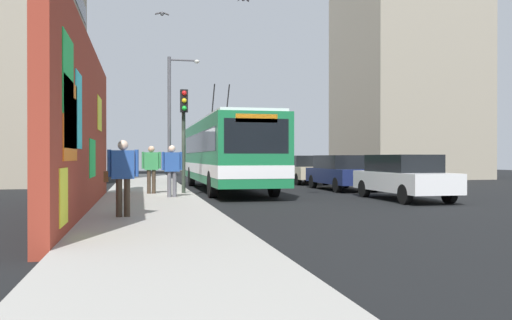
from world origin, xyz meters
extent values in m
plane|color=black|center=(0.00, 0.00, 0.00)|extent=(80.00, 80.00, 0.00)
cube|color=#9E9B93|center=(0.00, 1.60, 0.07)|extent=(48.00, 3.20, 0.15)
cube|color=maroon|center=(-4.65, 3.35, 2.27)|extent=(12.71, 0.30, 4.55)
cube|color=green|center=(-4.31, 3.19, 1.47)|extent=(1.70, 0.02, 1.02)
cube|color=orange|center=(-8.81, 3.19, 2.17)|extent=(1.87, 0.02, 1.49)
cube|color=yellow|center=(-1.78, 3.19, 2.87)|extent=(1.60, 0.02, 1.05)
cube|color=#33D8E5|center=(-8.83, 3.19, 2.15)|extent=(1.75, 0.02, 0.98)
cube|color=green|center=(-9.09, 3.19, 2.95)|extent=(1.37, 0.02, 1.43)
cube|color=yellow|center=(-9.69, 3.19, 0.83)|extent=(0.92, 0.02, 0.96)
cube|color=#33D8E5|center=(-7.48, 3.19, 2.47)|extent=(1.07, 0.02, 1.60)
cube|color=black|center=(12.58, 5.46, 4.40)|extent=(9.32, 0.04, 1.10)
cube|color=black|center=(12.58, 5.46, 7.60)|extent=(9.32, 0.04, 1.10)
cube|color=#9E937F|center=(15.90, -17.00, 10.81)|extent=(9.19, 8.39, 21.62)
cube|color=black|center=(15.90, -21.21, 4.40)|extent=(7.81, 0.04, 1.10)
cube|color=black|center=(15.90, -21.21, 7.60)|extent=(7.81, 0.04, 1.10)
cube|color=black|center=(15.90, -21.21, 10.80)|extent=(7.81, 0.04, 1.10)
cube|color=#19723F|center=(4.00, -1.80, 1.74)|extent=(12.50, 2.57, 2.58)
cube|color=silver|center=(4.00, -1.80, 3.09)|extent=(12.00, 2.36, 0.12)
cube|color=white|center=(4.00, -1.80, 1.00)|extent=(12.52, 2.59, 0.44)
cube|color=black|center=(-2.23, -1.80, 2.19)|extent=(0.04, 2.18, 1.16)
cube|color=black|center=(4.00, -1.80, 2.12)|extent=(11.50, 2.60, 0.82)
cube|color=orange|center=(-2.22, -1.80, 2.78)|extent=(0.06, 1.41, 0.28)
cylinder|color=black|center=(5.87, -2.15, 3.93)|extent=(1.43, 0.06, 2.00)
cylinder|color=black|center=(5.87, -1.45, 3.93)|extent=(1.43, 0.06, 2.00)
cylinder|color=black|center=(0.00, -2.96, 0.50)|extent=(1.00, 0.28, 1.00)
cylinder|color=black|center=(0.00, -0.64, 0.50)|extent=(1.00, 0.28, 1.00)
cylinder|color=black|center=(8.00, -2.96, 0.50)|extent=(1.00, 0.28, 1.00)
cylinder|color=black|center=(8.00, -0.64, 0.50)|extent=(1.00, 0.28, 1.00)
cube|color=white|center=(-2.40, -7.00, 0.65)|extent=(4.66, 1.76, 0.66)
cube|color=black|center=(-2.30, -7.00, 1.28)|extent=(2.79, 1.58, 0.60)
cylinder|color=black|center=(-3.93, -7.78, 0.32)|extent=(0.64, 0.22, 0.64)
cylinder|color=black|center=(-3.93, -6.22, 0.32)|extent=(0.64, 0.22, 0.64)
cylinder|color=black|center=(-0.86, -7.78, 0.32)|extent=(0.64, 0.22, 0.64)
cylinder|color=black|center=(-0.86, -6.22, 0.32)|extent=(0.64, 0.22, 0.64)
cube|color=navy|center=(3.29, -7.00, 0.65)|extent=(4.80, 1.87, 0.66)
cube|color=black|center=(3.38, -7.00, 1.28)|extent=(2.88, 1.68, 0.60)
cylinder|color=black|center=(1.70, -7.84, 0.32)|extent=(0.64, 0.22, 0.64)
cylinder|color=black|center=(1.70, -6.16, 0.32)|extent=(0.64, 0.22, 0.64)
cylinder|color=black|center=(4.87, -7.84, 0.32)|extent=(0.64, 0.22, 0.64)
cylinder|color=black|center=(4.87, -6.16, 0.32)|extent=(0.64, 0.22, 0.64)
cube|color=#C6B793|center=(9.11, -7.00, 0.65)|extent=(4.87, 1.75, 0.66)
cube|color=black|center=(9.21, -7.00, 1.28)|extent=(2.92, 1.58, 0.60)
cylinder|color=black|center=(7.50, -7.78, 0.32)|extent=(0.64, 0.22, 0.64)
cylinder|color=black|center=(7.50, -6.22, 0.32)|extent=(0.64, 0.22, 0.64)
cylinder|color=black|center=(10.71, -7.78, 0.32)|extent=(0.64, 0.22, 0.64)
cylinder|color=black|center=(10.71, -6.22, 0.32)|extent=(0.64, 0.22, 0.64)
cube|color=#B21E19|center=(15.31, -7.00, 0.65)|extent=(4.58, 1.79, 0.66)
cube|color=black|center=(15.40, -7.00, 1.28)|extent=(2.75, 1.61, 0.60)
cylinder|color=black|center=(13.80, -7.79, 0.32)|extent=(0.64, 0.22, 0.64)
cylinder|color=black|center=(13.80, -6.21, 0.32)|extent=(0.64, 0.22, 0.64)
cylinder|color=black|center=(16.82, -7.79, 0.32)|extent=(0.64, 0.22, 0.64)
cylinder|color=black|center=(16.82, -6.21, 0.32)|extent=(0.64, 0.22, 0.64)
cylinder|color=#3F3326|center=(-6.82, 2.23, 0.58)|extent=(0.14, 0.14, 0.86)
cylinder|color=#3F3326|center=(-6.82, 2.40, 0.58)|extent=(0.14, 0.14, 0.86)
cube|color=#264C99|center=(-6.82, 2.31, 1.33)|extent=(0.22, 0.50, 0.64)
cylinder|color=#264C99|center=(-6.82, 2.01, 1.36)|extent=(0.09, 0.09, 0.61)
cylinder|color=#264C99|center=(-6.82, 2.61, 1.36)|extent=(0.09, 0.09, 0.61)
sphere|color=beige|center=(-6.82, 2.31, 1.76)|extent=(0.23, 0.23, 0.23)
cube|color=#593319|center=(-6.82, 2.68, 1.06)|extent=(0.14, 0.10, 0.24)
cylinder|color=#3F3326|center=(0.66, 1.45, 0.59)|extent=(0.14, 0.14, 0.87)
cylinder|color=#3F3326|center=(0.66, 1.63, 0.59)|extent=(0.14, 0.14, 0.87)
cube|color=#338C4C|center=(0.66, 1.54, 1.35)|extent=(0.22, 0.51, 0.65)
cylinder|color=#338C4C|center=(0.66, 1.23, 1.38)|extent=(0.09, 0.09, 0.62)
cylinder|color=#338C4C|center=(0.66, 1.84, 1.38)|extent=(0.09, 0.09, 0.62)
sphere|color=tan|center=(0.66, 1.54, 1.79)|extent=(0.24, 0.24, 0.24)
cylinder|color=#595960|center=(-1.20, 0.81, 0.58)|extent=(0.14, 0.14, 0.86)
cylinder|color=#595960|center=(-1.20, 0.98, 0.58)|extent=(0.14, 0.14, 0.86)
cube|color=#264C99|center=(-1.20, 0.89, 1.33)|extent=(0.22, 0.50, 0.65)
cylinder|color=#264C99|center=(-1.20, 0.59, 1.37)|extent=(0.09, 0.09, 0.61)
cylinder|color=#264C99|center=(-1.20, 1.20, 1.37)|extent=(0.09, 0.09, 0.61)
sphere|color=beige|center=(-1.20, 0.89, 1.77)|extent=(0.23, 0.23, 0.23)
cylinder|color=#2D382D|center=(0.72, 0.35, 2.09)|extent=(0.14, 0.14, 3.88)
cube|color=black|center=(0.50, 0.35, 3.58)|extent=(0.20, 0.28, 0.84)
sphere|color=red|center=(0.39, 0.35, 3.86)|extent=(0.18, 0.18, 0.18)
sphere|color=yellow|center=(0.39, 0.35, 3.58)|extent=(0.18, 0.18, 0.18)
sphere|color=green|center=(0.39, 0.35, 3.30)|extent=(0.18, 0.18, 0.18)
cylinder|color=#4C4C51|center=(8.77, 0.45, 3.46)|extent=(0.18, 0.18, 6.62)
cylinder|color=#4C4C51|center=(8.77, -0.28, 6.62)|extent=(0.10, 1.46, 0.10)
ellipsoid|color=silver|center=(8.77, -1.01, 6.57)|extent=(0.44, 0.28, 0.20)
ellipsoid|color=slate|center=(2.31, 1.08, 7.24)|extent=(0.32, 0.14, 0.12)
cube|color=slate|center=(2.31, 0.94, 7.27)|extent=(0.20, 0.27, 0.10)
cube|color=slate|center=(2.31, 1.22, 7.27)|extent=(0.20, 0.27, 0.10)
ellipsoid|color=#47474C|center=(3.85, -2.56, 8.51)|extent=(0.32, 0.14, 0.12)
camera|label=1|loc=(-18.92, 1.93, 1.49)|focal=36.54mm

